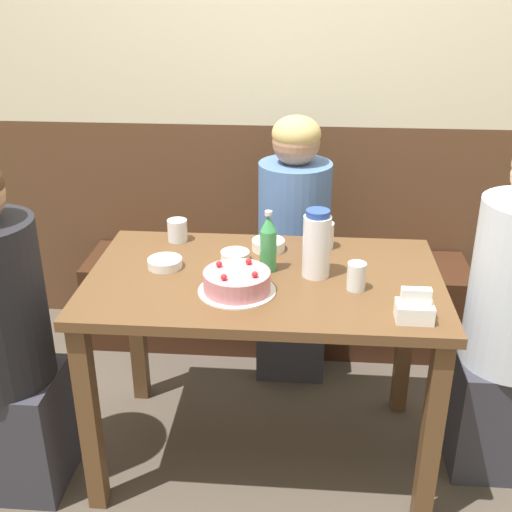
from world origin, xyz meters
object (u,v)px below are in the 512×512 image
Objects in this scene: person_pale_blue_shirt at (293,256)px; birthday_cake at (237,282)px; glass_water_tall at (177,230)px; napkin_holder at (415,309)px; person_grey_tee at (0,342)px; soju_bottle at (268,243)px; glass_shot_small at (356,276)px; water_pitcher at (317,244)px; bowl_rice_small at (268,245)px; bowl_soup_white at (165,263)px; glass_tumbler_short at (323,235)px; bench_seat at (275,301)px; bowl_side_dish at (235,256)px.

birthday_cake is at bearing -12.65° from person_pale_blue_shirt.
birthday_cake reaches higher than glass_water_tall.
person_grey_tee is at bearing 178.05° from napkin_holder.
soju_bottle is 2.35× the size of glass_shot_small.
water_pitcher reaches higher than glass_shot_small.
bowl_rice_small is at bearing 133.84° from napkin_holder.
glass_shot_small is (-0.16, 0.19, 0.01)m from napkin_holder.
birthday_cake is at bearing -150.71° from water_pitcher.
soju_bottle is at bearing -33.00° from glass_water_tall.
bowl_rice_small is (0.08, 0.34, -0.02)m from birthday_cake.
water_pitcher is 0.59m from glass_water_tall.
bowl_soup_white is 1.31× the size of glass_shot_small.
water_pitcher is 2.40× the size of glass_tumbler_short.
glass_water_tall is 0.07× the size of person_grey_tee.
soju_bottle is (0.01, -0.78, 0.65)m from bench_seat.
bench_seat is 0.88m from glass_water_tall.
person_pale_blue_shirt is (0.44, 0.58, -0.22)m from bowl_soup_white.
glass_shot_small is at bearing -35.77° from water_pitcher.
bowl_rice_small is 0.15m from bowl_side_dish.
bench_seat is 7.78× the size of water_pitcher.
napkin_holder is at bearing -46.16° from bowl_rice_small.
glass_water_tall is at bearing -122.69° from bench_seat.
soju_bottle is at bearing -30.62° from bowl_side_dish.
napkin_holder reaches higher than glass_shot_small.
bowl_soup_white is 1.00× the size of bowl_rice_small.
person_pale_blue_shirt reaches higher than glass_shot_small.
water_pitcher is (0.17, -0.81, 0.66)m from bench_seat.
bowl_side_dish is 0.46m from glass_shot_small.
birthday_cake is 0.80m from person_pale_blue_shirt.
bench_seat is 1.32m from napkin_holder.
birthday_cake is 3.03× the size of glass_water_tall.
soju_bottle is 0.29m from glass_tumbler_short.
glass_water_tall reaches higher than bowl_side_dish.
bowl_soup_white is at bearing -89.81° from glass_water_tall.
bowl_soup_white reaches higher than bench_seat.
soju_bottle is 0.32m from glass_shot_small.
soju_bottle is 0.37m from bowl_soup_white.
bowl_side_dish is (-0.03, 0.24, -0.02)m from birthday_cake.
glass_shot_small is (0.30, -0.29, 0.03)m from bowl_rice_small.
bowl_side_dish is at bearing 24.13° from person_grey_tee.
person_pale_blue_shirt is (0.08, 0.58, -0.31)m from soju_bottle.
glass_shot_small is (0.38, 0.05, 0.01)m from birthday_cake.
napkin_holder is at bearing -33.46° from bowl_side_dish.
glass_shot_small is (0.42, -0.19, 0.03)m from bowl_side_dish.
napkin_holder is 1.19× the size of glass_shot_small.
bowl_side_dish is at bearing -156.12° from glass_tumbler_short.
glass_tumbler_short is at bearing 10.57° from bowl_rice_small.
bowl_soup_white is (-0.53, 0.02, -0.10)m from water_pitcher.
water_pitcher reaches higher than birthday_cake.
bowl_soup_white is at bearing -37.06° from person_pale_blue_shirt.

